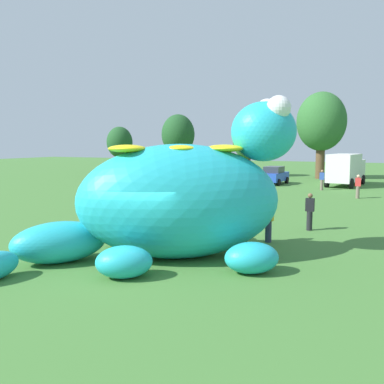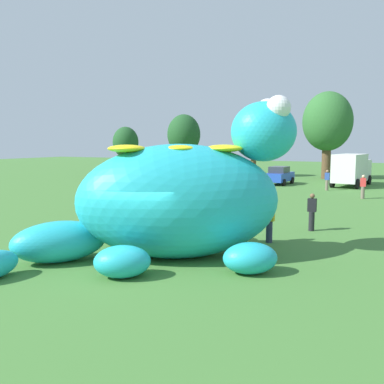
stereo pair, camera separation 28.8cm
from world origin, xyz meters
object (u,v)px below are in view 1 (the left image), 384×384
at_px(box_truck, 346,169).
at_px(car_green, 239,173).
at_px(car_white, 203,172).
at_px(spectator_mid_field, 269,221).
at_px(spectator_near_inflatable, 358,187).
at_px(car_blue, 274,175).
at_px(spectator_wandering, 310,212).
at_px(giant_inflatable_creature, 179,200).
at_px(spectator_by_cars, 322,180).

bearing_deg(box_truck, car_green, -178.13).
xyz_separation_m(car_white, box_truck, (14.40, 0.21, 0.74)).
bearing_deg(car_white, spectator_mid_field, -60.41).
relative_size(box_truck, spectator_near_inflatable, 3.87).
bearing_deg(spectator_mid_field, car_green, 112.08).
bearing_deg(car_blue, spectator_wandering, -70.86).
height_order(car_green, spectator_near_inflatable, car_green).
xyz_separation_m(car_green, box_truck, (10.30, 0.34, 0.74)).
xyz_separation_m(giant_inflatable_creature, spectator_mid_field, (2.17, 3.61, -1.19)).
bearing_deg(spectator_by_cars, box_truck, 73.17).
distance_m(car_white, box_truck, 14.42).
relative_size(car_green, spectator_wandering, 2.42).
relative_size(car_white, car_blue, 0.98).
height_order(giant_inflatable_creature, spectator_near_inflatable, giant_inflatable_creature).
distance_m(car_green, spectator_near_inflatable, 14.93).
xyz_separation_m(giant_inflatable_creature, car_white, (-12.00, 28.57, -1.18)).
height_order(box_truck, spectator_by_cars, box_truck).
bearing_deg(spectator_mid_field, car_blue, 104.45).
bearing_deg(car_green, spectator_by_cars, -25.76).
relative_size(spectator_near_inflatable, spectator_by_cars, 1.00).
height_order(car_blue, spectator_wandering, car_blue).
relative_size(giant_inflatable_creature, car_white, 2.32).
bearing_deg(spectator_near_inflatable, spectator_wandering, -94.35).
distance_m(giant_inflatable_creature, car_green, 29.54).
distance_m(spectator_near_inflatable, spectator_wandering, 13.02).
bearing_deg(spectator_wandering, spectator_near_inflatable, 85.65).
relative_size(car_white, spectator_wandering, 2.40).
distance_m(spectator_near_inflatable, spectator_by_cars, 5.48).
relative_size(box_truck, spectator_wandering, 3.87).
bearing_deg(spectator_by_cars, car_white, 161.20).
bearing_deg(giant_inflatable_creature, spectator_near_inflatable, 77.95).
height_order(giant_inflatable_creature, car_blue, giant_inflatable_creature).
xyz_separation_m(box_truck, spectator_near_inflatable, (1.81, -9.08, -0.75)).
bearing_deg(car_blue, car_green, 165.44).
distance_m(car_white, spectator_near_inflatable, 18.48).
relative_size(car_green, spectator_near_inflatable, 2.42).
xyz_separation_m(car_blue, spectator_near_inflatable, (8.17, -7.72, -0.01)).
xyz_separation_m(giant_inflatable_creature, car_green, (-7.90, 28.44, -1.18)).
bearing_deg(spectator_wandering, giant_inflatable_creature, -115.60).
height_order(spectator_near_inflatable, spectator_wandering, same).
relative_size(spectator_by_cars, spectator_wandering, 1.00).
bearing_deg(spectator_mid_field, giant_inflatable_creature, -120.97).
height_order(spectator_mid_field, spectator_wandering, same).
bearing_deg(box_truck, car_blue, -167.93).
distance_m(box_truck, spectator_by_cars, 4.90).
xyz_separation_m(giant_inflatable_creature, box_truck, (2.39, 28.78, -0.44)).
height_order(giant_inflatable_creature, spectator_by_cars, giant_inflatable_creature).
distance_m(giant_inflatable_creature, spectator_mid_field, 4.38).
relative_size(car_blue, box_truck, 0.63).
xyz_separation_m(giant_inflatable_creature, spectator_by_cars, (0.99, 24.15, -1.19)).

